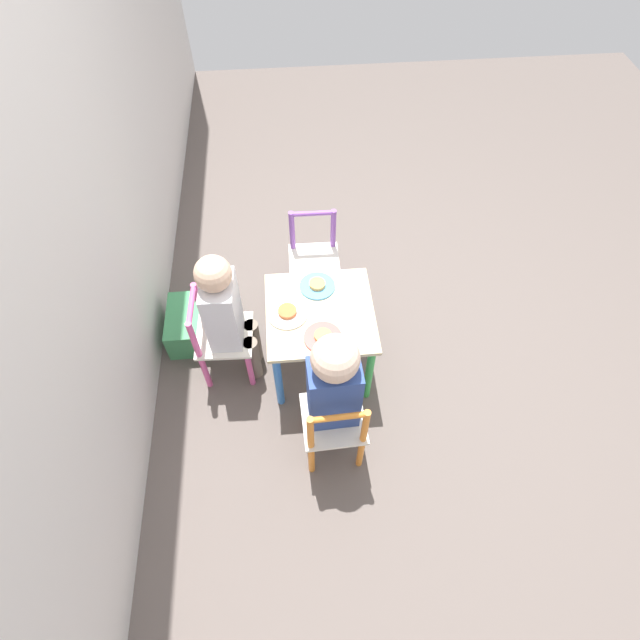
# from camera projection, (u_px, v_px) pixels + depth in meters

# --- Properties ---
(ground_plane) EXTENTS (6.00, 6.00, 0.00)m
(ground_plane) POSITION_uv_depth(u_px,v_px,m) (320.00, 362.00, 2.55)
(ground_plane) COLOR #5B514C
(house_wall) EXTENTS (6.00, 0.06, 2.60)m
(house_wall) POSITION_uv_depth(u_px,v_px,m) (34.00, 151.00, 1.46)
(house_wall) COLOR silver
(house_wall) RESTS_ON ground_plane
(kids_table) EXTENTS (0.48, 0.48, 0.42)m
(kids_table) POSITION_uv_depth(u_px,v_px,m) (320.00, 322.00, 2.27)
(kids_table) COLOR beige
(kids_table) RESTS_ON ground_plane
(chair_orange) EXTENTS (0.27, 0.27, 0.52)m
(chair_orange) POSITION_uv_depth(u_px,v_px,m) (334.00, 425.00, 2.07)
(chair_orange) COLOR silver
(chair_orange) RESTS_ON ground_plane
(chair_pink) EXTENTS (0.27, 0.27, 0.52)m
(chair_pink) POSITION_uv_depth(u_px,v_px,m) (220.00, 338.00, 2.33)
(chair_pink) COLOR silver
(chair_pink) RESTS_ON ground_plane
(chair_purple) EXTENTS (0.26, 0.26, 0.52)m
(chair_purple) POSITION_uv_depth(u_px,v_px,m) (314.00, 260.00, 2.63)
(chair_purple) COLOR silver
(chair_purple) RESTS_ON ground_plane
(child_left) EXTENTS (0.23, 0.21, 0.80)m
(child_left) POSITION_uv_depth(u_px,v_px,m) (333.00, 386.00, 1.92)
(child_left) COLOR #4C608E
(child_left) RESTS_ON ground_plane
(child_back) EXTENTS (0.21, 0.21, 0.78)m
(child_back) POSITION_uv_depth(u_px,v_px,m) (226.00, 311.00, 2.17)
(child_back) COLOR #7A6B5B
(child_back) RESTS_ON ground_plane
(plate_left) EXTENTS (0.16, 0.16, 0.03)m
(plate_left) POSITION_uv_depth(u_px,v_px,m) (323.00, 337.00, 2.12)
(plate_left) COLOR #E54C47
(plate_left) RESTS_ON kids_table
(plate_back) EXTENTS (0.18, 0.18, 0.03)m
(plate_back) POSITION_uv_depth(u_px,v_px,m) (287.00, 313.00, 2.20)
(plate_back) COLOR white
(plate_back) RESTS_ON kids_table
(plate_right) EXTENTS (0.16, 0.16, 0.03)m
(plate_right) POSITION_uv_depth(u_px,v_px,m) (317.00, 285.00, 2.29)
(plate_right) COLOR #4C9EE0
(plate_right) RESTS_ON kids_table
(storage_bin) EXTENTS (0.31, 0.22, 0.18)m
(storage_bin) POSITION_uv_depth(u_px,v_px,m) (190.00, 325.00, 2.58)
(storage_bin) COLOR #3D8E56
(storage_bin) RESTS_ON ground_plane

